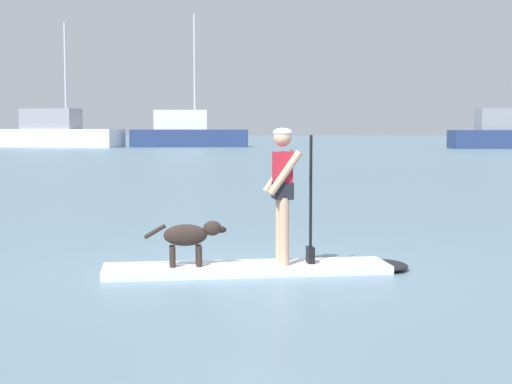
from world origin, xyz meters
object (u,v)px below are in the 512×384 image
at_px(moored_boat_far_port, 187,133).
at_px(person_paddler, 284,186).
at_px(moored_boat_outer, 58,132).
at_px(paddleboard, 266,268).
at_px(dog, 190,236).

bearing_deg(moored_boat_far_port, person_paddler, -77.49).
xyz_separation_m(moored_boat_outer, moored_boat_far_port, (12.47, 1.26, -0.03)).
bearing_deg(paddleboard, moored_boat_outer, 112.72).
relative_size(person_paddler, moored_boat_outer, 0.13).
relative_size(person_paddler, moored_boat_far_port, 0.13).
xyz_separation_m(paddleboard, moored_boat_outer, (-26.64, 63.63, 1.35)).
bearing_deg(person_paddler, paddleboard, -165.78).
xyz_separation_m(person_paddler, moored_boat_far_port, (-14.38, 64.84, 0.31)).
bearing_deg(paddleboard, moored_boat_far_port, 102.32).
xyz_separation_m(person_paddler, moored_boat_outer, (-26.86, 63.58, 0.35)).
xyz_separation_m(dog, moored_boat_far_port, (-13.28, 65.12, 0.91)).
relative_size(paddleboard, moored_boat_far_port, 0.30).
bearing_deg(paddleboard, dog, -165.78).
bearing_deg(moored_boat_outer, moored_boat_far_port, 5.78).
relative_size(dog, moored_boat_outer, 0.08).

